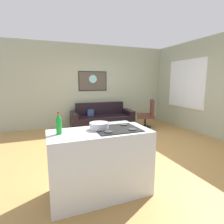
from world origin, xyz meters
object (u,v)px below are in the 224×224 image
at_px(coffee_table, 114,125).
at_px(wall_painting, 93,81).
at_px(mixing_bowl, 99,126).
at_px(soda_bottle, 59,124).
at_px(armchair, 148,114).
at_px(couch, 102,120).

distance_m(coffee_table, wall_painting, 2.08).
bearing_deg(wall_painting, mixing_bowl, -103.83).
xyz_separation_m(soda_bottle, mixing_bowl, (0.53, 0.04, -0.08)).
bearing_deg(armchair, mixing_bowl, -132.11).
height_order(armchair, soda_bottle, soda_bottle).
height_order(soda_bottle, wall_painting, wall_painting).
bearing_deg(soda_bottle, coffee_table, 53.79).
xyz_separation_m(armchair, soda_bottle, (-3.09, -2.87, 0.57)).
xyz_separation_m(couch, armchair, (1.46, -0.51, 0.19)).
bearing_deg(armchair, couch, 160.72).
distance_m(armchair, soda_bottle, 4.26).
distance_m(armchair, wall_painting, 2.20).
bearing_deg(couch, mixing_bowl, -108.24).
xyz_separation_m(couch, wall_painting, (-0.15, 0.53, 1.28)).
bearing_deg(wall_painting, armchair, -33.06).
xyz_separation_m(mixing_bowl, wall_painting, (0.95, 3.87, 0.61)).
height_order(soda_bottle, mixing_bowl, soda_bottle).
relative_size(coffee_table, soda_bottle, 3.50).
distance_m(couch, soda_bottle, 3.83).
bearing_deg(mixing_bowl, armchair, 47.89).
relative_size(coffee_table, wall_painting, 0.99).
distance_m(soda_bottle, wall_painting, 4.22).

